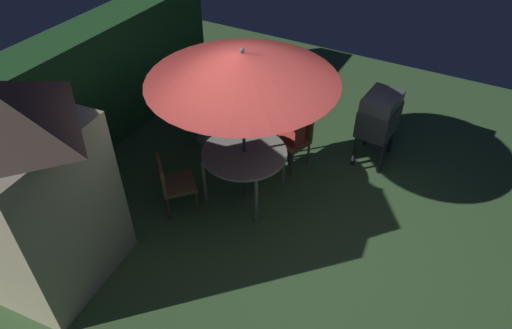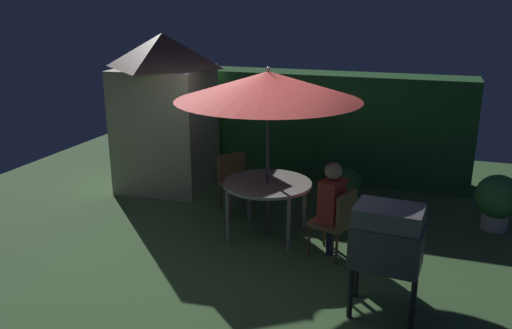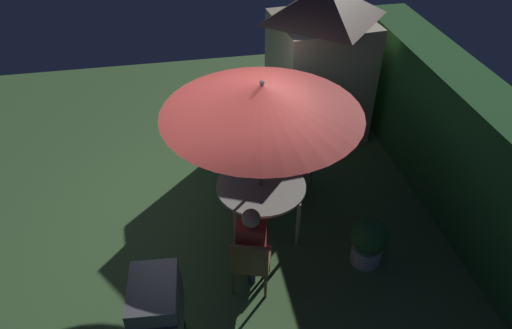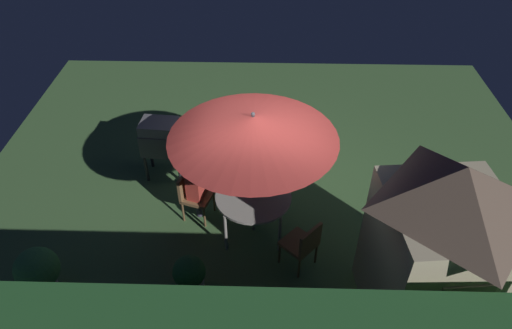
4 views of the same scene
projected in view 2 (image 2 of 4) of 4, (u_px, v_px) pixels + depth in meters
name	position (u px, v px, depth m)	size (l,w,h in m)	color
ground_plane	(238.00, 250.00, 6.86)	(11.00, 11.00, 0.00)	#47703D
hedge_backdrop	(304.00, 124.00, 9.73)	(6.02, 0.79, 1.95)	#28602D
garden_shed	(166.00, 110.00, 8.98)	(1.68, 1.75, 2.68)	#C6B793
patio_table	(268.00, 187.00, 7.09)	(1.22, 1.22, 0.79)	#B2ADA3
patio_umbrella	(268.00, 86.00, 6.68)	(2.47, 2.47, 2.37)	#4C4C51
bbq_grill	(387.00, 239.00, 5.22)	(0.74, 0.55, 1.20)	#47474C
chair_near_shed	(337.00, 219.00, 6.52)	(0.58, 0.58, 0.90)	olive
chair_far_side	(235.00, 179.00, 8.05)	(0.65, 0.65, 0.90)	olive
potted_plant_by_shed	(497.00, 199.00, 7.37)	(0.63, 0.63, 0.82)	silver
potted_plant_by_grill	(346.00, 189.00, 8.05)	(0.48, 0.48, 0.71)	silver
person_in_red	(332.00, 199.00, 6.49)	(0.33, 0.40, 1.26)	#CC3D33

